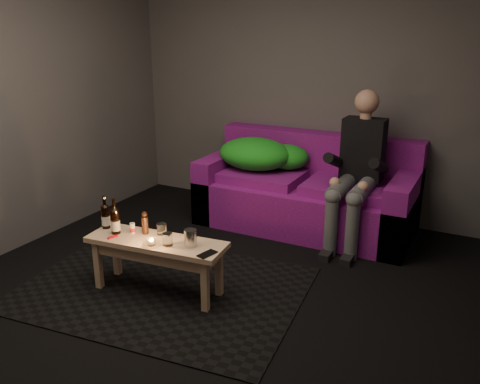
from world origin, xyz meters
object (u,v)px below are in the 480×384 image
at_px(steel_cup, 191,238).
at_px(coffee_table, 157,249).
at_px(sofa, 307,194).
at_px(beer_bottle_a, 106,216).
at_px(person, 357,167).
at_px(beer_bottle_b, 115,221).

bearing_deg(steel_cup, coffee_table, -174.63).
xyz_separation_m(sofa, beer_bottle_a, (-1.02, -1.81, 0.21)).
height_order(sofa, steel_cup, sofa).
distance_m(person, coffee_table, 2.00).
relative_size(sofa, beer_bottle_a, 7.96).
height_order(person, beer_bottle_a, person).
bearing_deg(coffee_table, person, 57.33).
bearing_deg(beer_bottle_b, beer_bottle_a, 160.31).
bearing_deg(beer_bottle_b, person, 50.23).
bearing_deg(coffee_table, beer_bottle_b, -173.57).
xyz_separation_m(coffee_table, beer_bottle_b, (-0.35, -0.04, 0.18)).
bearing_deg(beer_bottle_a, sofa, 60.71).
bearing_deg(beer_bottle_b, sofa, 64.79).
distance_m(sofa, person, 0.69).
xyz_separation_m(person, beer_bottle_b, (-1.41, -1.69, -0.19)).
bearing_deg(steel_cup, beer_bottle_b, -174.05).
relative_size(sofa, person, 1.50).
bearing_deg(steel_cup, sofa, 82.40).
xyz_separation_m(sofa, person, (0.53, -0.17, 0.40)).
distance_m(person, beer_bottle_b, 2.21).
xyz_separation_m(person, beer_bottle_a, (-1.55, -1.64, -0.19)).
bearing_deg(sofa, beer_bottle_b, -115.21).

